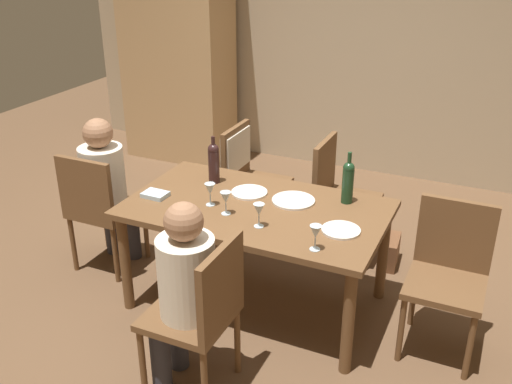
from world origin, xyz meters
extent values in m
plane|color=brown|center=(0.00, 0.00, 0.00)|extent=(10.00, 10.00, 0.00)
cube|color=tan|center=(0.00, 2.68, 1.35)|extent=(6.40, 0.12, 2.70)
cube|color=tan|center=(-1.92, 2.23, 1.05)|extent=(1.10, 0.56, 2.10)
cube|color=brown|center=(0.00, 0.00, 0.71)|extent=(1.65, 0.96, 0.04)
cylinder|color=brown|center=(-0.75, -0.41, 0.34)|extent=(0.07, 0.07, 0.69)
cylinder|color=brown|center=(0.75, -0.41, 0.34)|extent=(0.07, 0.07, 0.69)
cylinder|color=brown|center=(-0.75, 0.41, 0.34)|extent=(0.07, 0.07, 0.69)
cylinder|color=brown|center=(0.75, 0.41, 0.34)|extent=(0.07, 0.07, 0.69)
cylinder|color=brown|center=(-0.19, -1.05, 0.22)|extent=(0.04, 0.04, 0.44)
cylinder|color=brown|center=(-0.19, -0.67, 0.22)|extent=(0.04, 0.04, 0.44)
cylinder|color=brown|center=(0.19, -1.05, 0.22)|extent=(0.04, 0.04, 0.44)
cylinder|color=brown|center=(0.19, -0.67, 0.22)|extent=(0.04, 0.04, 0.44)
cube|color=brown|center=(0.00, -0.86, 0.46)|extent=(0.44, 0.44, 0.04)
cube|color=brown|center=(0.20, -0.86, 0.70)|extent=(0.04, 0.44, 0.44)
cylinder|color=brown|center=(-1.39, 0.19, 0.22)|extent=(0.04, 0.04, 0.44)
cylinder|color=brown|center=(-1.01, 0.19, 0.22)|extent=(0.04, 0.04, 0.44)
cylinder|color=brown|center=(-1.39, -0.19, 0.22)|extent=(0.04, 0.04, 0.44)
cylinder|color=brown|center=(-1.01, -0.19, 0.22)|extent=(0.04, 0.04, 0.44)
cube|color=brown|center=(-1.20, 0.00, 0.46)|extent=(0.44, 0.44, 0.04)
cube|color=brown|center=(-1.20, -0.20, 0.70)|extent=(0.44, 0.04, 0.44)
cylinder|color=brown|center=(-0.18, 1.05, 0.22)|extent=(0.04, 0.04, 0.44)
cylinder|color=brown|center=(-0.18, 0.67, 0.22)|extent=(0.04, 0.04, 0.44)
cylinder|color=brown|center=(-0.56, 1.05, 0.22)|extent=(0.04, 0.04, 0.44)
cylinder|color=brown|center=(-0.56, 0.67, 0.22)|extent=(0.04, 0.04, 0.44)
cube|color=brown|center=(-0.37, 0.86, 0.46)|extent=(0.44, 0.44, 0.04)
cube|color=brown|center=(-0.57, 0.86, 0.70)|extent=(0.04, 0.44, 0.44)
cube|color=beige|center=(-0.57, 0.86, 0.72)|extent=(0.07, 0.40, 0.31)
cylinder|color=brown|center=(1.39, -0.19, 0.22)|extent=(0.04, 0.04, 0.44)
cylinder|color=brown|center=(1.01, -0.19, 0.22)|extent=(0.04, 0.04, 0.44)
cylinder|color=brown|center=(1.39, 0.19, 0.22)|extent=(0.04, 0.04, 0.44)
cylinder|color=brown|center=(1.01, 0.19, 0.22)|extent=(0.04, 0.04, 0.44)
cube|color=brown|center=(1.20, 0.00, 0.46)|extent=(0.44, 0.44, 0.04)
cube|color=brown|center=(1.20, 0.20, 0.70)|extent=(0.44, 0.04, 0.44)
cylinder|color=brown|center=(0.56, 1.05, 0.22)|extent=(0.04, 0.04, 0.44)
cylinder|color=brown|center=(0.56, 0.67, 0.22)|extent=(0.04, 0.04, 0.44)
cylinder|color=brown|center=(0.18, 1.05, 0.22)|extent=(0.04, 0.04, 0.44)
cylinder|color=brown|center=(0.18, 0.67, 0.22)|extent=(0.04, 0.04, 0.44)
cube|color=brown|center=(0.37, 0.86, 0.46)|extent=(0.44, 0.44, 0.04)
cube|color=brown|center=(0.17, 0.86, 0.70)|extent=(0.04, 0.44, 0.44)
cylinder|color=#33333D|center=(-0.14, -0.95, 0.23)|extent=(0.11, 0.11, 0.46)
cylinder|color=#33333D|center=(-0.14, -0.77, 0.23)|extent=(0.11, 0.11, 0.46)
cylinder|color=beige|center=(0.00, -0.86, 0.69)|extent=(0.30, 0.30, 0.46)
sphere|color=#996B4C|center=(0.00, -0.86, 1.03)|extent=(0.20, 0.20, 0.20)
cylinder|color=#33333D|center=(-1.30, 0.15, 0.23)|extent=(0.12, 0.12, 0.46)
cylinder|color=#33333D|center=(-1.11, 0.15, 0.23)|extent=(0.12, 0.12, 0.46)
cylinder|color=beige|center=(-1.20, 0.00, 0.70)|extent=(0.31, 0.31, 0.48)
sphere|color=#996B4C|center=(-1.20, 0.00, 1.05)|extent=(0.21, 0.21, 0.21)
cylinder|color=#19381E|center=(0.51, 0.30, 0.84)|extent=(0.07, 0.07, 0.23)
sphere|color=#19381E|center=(0.51, 0.30, 0.97)|extent=(0.07, 0.07, 0.07)
cylinder|color=#19381E|center=(0.51, 0.30, 1.02)|extent=(0.03, 0.03, 0.10)
cylinder|color=black|center=(-0.42, 0.23, 0.84)|extent=(0.08, 0.08, 0.23)
sphere|color=black|center=(-0.42, 0.23, 0.97)|extent=(0.08, 0.08, 0.08)
cylinder|color=black|center=(-0.42, 0.23, 1.02)|extent=(0.03, 0.03, 0.08)
cylinder|color=silver|center=(-0.27, -0.10, 0.73)|extent=(0.06, 0.06, 0.00)
cylinder|color=silver|center=(-0.27, -0.10, 0.77)|extent=(0.01, 0.01, 0.07)
cone|color=silver|center=(-0.27, -0.10, 0.84)|extent=(0.07, 0.07, 0.07)
cylinder|color=silver|center=(0.13, -0.24, 0.73)|extent=(0.06, 0.06, 0.00)
cylinder|color=silver|center=(0.13, -0.24, 0.77)|extent=(0.01, 0.01, 0.07)
cone|color=silver|center=(0.13, -0.24, 0.84)|extent=(0.07, 0.07, 0.07)
cylinder|color=silver|center=(-0.12, -0.17, 0.73)|extent=(0.06, 0.06, 0.00)
cylinder|color=silver|center=(-0.12, -0.17, 0.77)|extent=(0.01, 0.01, 0.07)
cone|color=silver|center=(-0.12, -0.17, 0.84)|extent=(0.07, 0.07, 0.07)
cylinder|color=silver|center=(0.52, -0.36, 0.73)|extent=(0.06, 0.06, 0.00)
cylinder|color=silver|center=(0.52, -0.36, 0.77)|extent=(0.01, 0.01, 0.07)
cone|color=silver|center=(0.52, -0.36, 0.84)|extent=(0.07, 0.07, 0.07)
cylinder|color=silver|center=(0.19, 0.16, 0.73)|extent=(0.28, 0.28, 0.01)
cylinder|color=silver|center=(0.59, -0.10, 0.73)|extent=(0.23, 0.23, 0.01)
cylinder|color=white|center=(-0.12, 0.16, 0.73)|extent=(0.24, 0.24, 0.01)
cube|color=#ADC6D6|center=(-0.66, -0.14, 0.74)|extent=(0.16, 0.12, 0.03)
cube|color=brown|center=(0.72, 0.86, 0.11)|extent=(0.14, 0.29, 0.22)
camera|label=1|loc=(1.39, -3.04, 2.36)|focal=41.04mm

